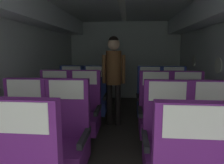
# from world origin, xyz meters

# --- Properties ---
(ground) EXTENTS (3.42, 6.63, 0.02)m
(ground) POSITION_xyz_m (0.00, 3.11, -0.01)
(ground) COLOR #3D3833
(fuselage_shell) EXTENTS (3.30, 6.28, 2.27)m
(fuselage_shell) POSITION_xyz_m (0.00, 3.36, 1.64)
(fuselage_shell) COLOR silver
(fuselage_shell) RESTS_ON ground
(seat_b_left_window) EXTENTS (0.49, 0.51, 1.11)m
(seat_b_left_window) POSITION_xyz_m (-0.98, 2.31, 0.47)
(seat_b_left_window) COLOR #38383D
(seat_b_left_window) RESTS_ON ground
(seat_b_left_aisle) EXTENTS (0.49, 0.51, 1.11)m
(seat_b_left_aisle) POSITION_xyz_m (-0.52, 2.30, 0.47)
(seat_b_left_aisle) COLOR #38383D
(seat_b_left_aisle) RESTS_ON ground
(seat_b_right_aisle) EXTENTS (0.49, 0.51, 1.11)m
(seat_b_right_aisle) POSITION_xyz_m (0.99, 2.32, 0.47)
(seat_b_right_aisle) COLOR #38383D
(seat_b_right_aisle) RESTS_ON ground
(seat_b_right_window) EXTENTS (0.49, 0.51, 1.11)m
(seat_b_right_window) POSITION_xyz_m (0.53, 2.31, 0.47)
(seat_b_right_window) COLOR #38383D
(seat_b_right_window) RESTS_ON ground
(seat_c_left_window) EXTENTS (0.49, 0.51, 1.11)m
(seat_c_left_window) POSITION_xyz_m (-0.99, 3.21, 0.47)
(seat_c_left_window) COLOR #38383D
(seat_c_left_window) RESTS_ON ground
(seat_c_left_aisle) EXTENTS (0.49, 0.51, 1.11)m
(seat_c_left_aisle) POSITION_xyz_m (-0.53, 3.23, 0.47)
(seat_c_left_aisle) COLOR #38383D
(seat_c_left_aisle) RESTS_ON ground
(seat_c_right_aisle) EXTENTS (0.49, 0.51, 1.11)m
(seat_c_right_aisle) POSITION_xyz_m (0.98, 3.22, 0.47)
(seat_c_right_aisle) COLOR #38383D
(seat_c_right_aisle) RESTS_ON ground
(seat_c_right_window) EXTENTS (0.49, 0.51, 1.11)m
(seat_c_right_window) POSITION_xyz_m (0.53, 3.21, 0.47)
(seat_c_right_window) COLOR #38383D
(seat_c_right_window) RESTS_ON ground
(seat_d_left_window) EXTENTS (0.49, 0.51, 1.11)m
(seat_d_left_window) POSITION_xyz_m (-0.99, 4.10, 0.47)
(seat_d_left_window) COLOR #38383D
(seat_d_left_window) RESTS_ON ground
(seat_d_left_aisle) EXTENTS (0.49, 0.51, 1.11)m
(seat_d_left_aisle) POSITION_xyz_m (-0.52, 4.10, 0.47)
(seat_d_left_aisle) COLOR #38383D
(seat_d_left_aisle) RESTS_ON ground
(seat_d_right_aisle) EXTENTS (0.49, 0.51, 1.11)m
(seat_d_right_aisle) POSITION_xyz_m (0.97, 4.10, 0.47)
(seat_d_right_aisle) COLOR #38383D
(seat_d_right_aisle) RESTS_ON ground
(seat_d_right_window) EXTENTS (0.49, 0.51, 1.11)m
(seat_d_right_window) POSITION_xyz_m (0.53, 4.10, 0.47)
(seat_d_right_window) COLOR #38383D
(seat_d_right_window) RESTS_ON ground
(flight_attendant) EXTENTS (0.43, 0.28, 1.66)m
(flight_attendant) POSITION_xyz_m (-0.15, 4.04, 1.03)
(flight_attendant) COLOR black
(flight_attendant) RESTS_ON ground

